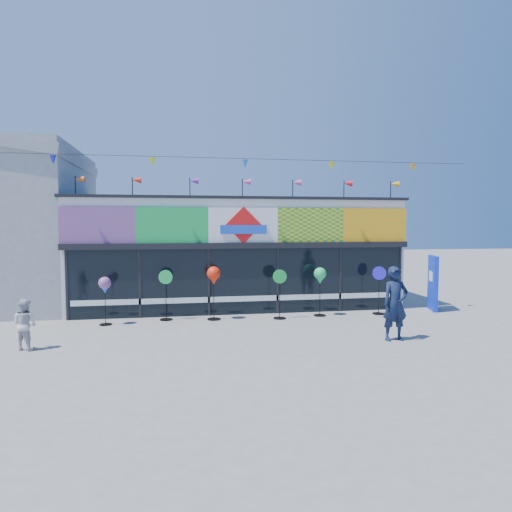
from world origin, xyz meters
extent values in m
plane|color=slate|center=(0.00, 0.00, 0.00)|extent=(80.00, 80.00, 0.00)
cube|color=white|center=(0.00, 6.00, 2.00)|extent=(12.00, 5.00, 4.00)
cube|color=black|center=(0.00, 3.44, 1.15)|extent=(11.60, 0.12, 2.30)
cube|color=black|center=(0.00, 3.40, 2.40)|extent=(12.00, 0.30, 0.20)
cube|color=white|center=(0.00, 3.41, 0.55)|extent=(11.40, 0.10, 0.18)
cube|color=black|center=(0.00, 6.00, 4.05)|extent=(12.20, 5.20, 0.10)
cube|color=black|center=(-5.80, 3.43, 1.15)|extent=(0.08, 0.14, 2.30)
cube|color=black|center=(-3.50, 3.43, 1.15)|extent=(0.08, 0.14, 2.30)
cube|color=black|center=(-1.20, 3.43, 1.15)|extent=(0.08, 0.14, 2.30)
cube|color=black|center=(1.20, 3.43, 1.15)|extent=(0.08, 0.14, 2.30)
cube|color=black|center=(3.50, 3.43, 1.15)|extent=(0.08, 0.14, 2.30)
cube|color=black|center=(5.80, 3.43, 1.15)|extent=(0.08, 0.14, 2.30)
cube|color=red|center=(-4.80, 3.42, 3.10)|extent=(2.40, 0.08, 1.20)
cube|color=green|center=(-2.40, 3.42, 3.10)|extent=(2.40, 0.08, 1.20)
cube|color=white|center=(0.00, 3.42, 3.10)|extent=(2.40, 0.08, 1.20)
cube|color=yellow|center=(2.40, 3.42, 3.10)|extent=(2.40, 0.08, 1.20)
cube|color=#FFA715|center=(4.80, 3.42, 3.10)|extent=(2.40, 0.08, 1.20)
cube|color=red|center=(0.00, 3.36, 3.10)|extent=(1.27, 0.06, 1.27)
cube|color=blue|center=(0.00, 3.34, 2.95)|extent=(1.60, 0.05, 0.30)
cube|color=blue|center=(-4.11, 3.48, 0.91)|extent=(0.78, 0.03, 0.78)
cube|color=orange|center=(-2.94, 3.48, 1.34)|extent=(0.92, 0.03, 0.92)
cube|color=yellow|center=(-1.76, 3.48, 1.49)|extent=(0.78, 0.03, 0.78)
cube|color=#179846|center=(-0.59, 3.48, 0.91)|extent=(0.92, 0.03, 0.92)
cube|color=#1A37E5|center=(0.59, 3.48, 1.34)|extent=(0.78, 0.03, 0.78)
cube|color=#FFFA15|center=(1.76, 3.48, 1.60)|extent=(0.92, 0.03, 0.92)
cube|color=red|center=(2.94, 3.48, 1.00)|extent=(0.78, 0.03, 0.78)
cube|color=#EF4F9A|center=(4.11, 3.48, 1.24)|extent=(0.92, 0.03, 0.92)
cylinder|color=black|center=(-5.50, 3.65, 4.35)|extent=(0.03, 0.03, 0.70)
cone|color=#DE5A14|center=(-5.36, 3.65, 4.60)|extent=(0.30, 0.22, 0.22)
cylinder|color=black|center=(-3.70, 3.65, 4.35)|extent=(0.03, 0.03, 0.70)
cone|color=red|center=(-3.56, 3.65, 4.60)|extent=(0.30, 0.22, 0.22)
cylinder|color=black|center=(-1.80, 3.65, 4.35)|extent=(0.03, 0.03, 0.70)
cone|color=#6322A2|center=(-1.66, 3.65, 4.60)|extent=(0.30, 0.22, 0.22)
cylinder|color=black|center=(0.00, 3.65, 4.35)|extent=(0.03, 0.03, 0.70)
cone|color=#D64782|center=(0.14, 3.65, 4.60)|extent=(0.30, 0.22, 0.22)
cylinder|color=black|center=(1.80, 3.65, 4.35)|extent=(0.03, 0.03, 0.70)
cone|color=#D6478C|center=(1.94, 3.65, 4.60)|extent=(0.30, 0.22, 0.22)
cylinder|color=black|center=(3.70, 3.65, 4.35)|extent=(0.03, 0.03, 0.70)
cone|color=red|center=(3.84, 3.65, 4.60)|extent=(0.30, 0.22, 0.22)
cylinder|color=black|center=(5.50, 3.65, 4.35)|extent=(0.03, 0.03, 0.70)
cone|color=#F1B00C|center=(5.64, 3.65, 4.60)|extent=(0.30, 0.22, 0.22)
cylinder|color=black|center=(0.00, 3.00, 5.30)|extent=(16.00, 0.01, 0.01)
cone|color=#1720C5|center=(-6.00, 3.00, 5.12)|extent=(0.20, 0.20, 0.28)
cone|color=#BDEB13|center=(-3.00, 3.00, 5.12)|extent=(0.20, 0.20, 0.28)
cone|color=blue|center=(0.00, 3.00, 5.12)|extent=(0.20, 0.20, 0.28)
cone|color=yellow|center=(3.00, 3.00, 5.12)|extent=(0.20, 0.20, 0.28)
cone|color=orange|center=(6.00, 3.00, 5.12)|extent=(0.20, 0.20, 0.28)
cube|color=#0D2BCC|center=(6.90, 3.01, 1.00)|extent=(0.44, 0.99, 1.99)
cube|color=white|center=(6.83, 3.01, 1.25)|extent=(0.17, 0.44, 0.35)
cylinder|color=black|center=(-4.47, 2.47, 0.01)|extent=(0.38, 0.38, 0.03)
cylinder|color=black|center=(-4.47, 2.47, 0.65)|extent=(0.02, 0.02, 1.24)
sphere|color=blue|center=(-4.47, 2.47, 1.31)|extent=(0.38, 0.38, 0.38)
cone|color=blue|center=(-4.47, 2.47, 1.08)|extent=(0.19, 0.19, 0.17)
cylinder|color=black|center=(-2.63, 2.90, 0.02)|extent=(0.42, 0.42, 0.03)
cylinder|color=black|center=(-2.63, 2.90, 0.71)|extent=(0.03, 0.03, 1.36)
cylinder|color=green|center=(-2.63, 2.90, 1.41)|extent=(0.46, 0.15, 0.46)
cylinder|color=black|center=(-1.08, 2.69, 0.02)|extent=(0.44, 0.44, 0.03)
cylinder|color=black|center=(-1.08, 2.69, 0.75)|extent=(0.03, 0.03, 1.44)
sphere|color=red|center=(-1.08, 2.69, 1.53)|extent=(0.44, 0.44, 0.44)
cone|color=red|center=(-1.08, 2.69, 1.25)|extent=(0.22, 0.22, 0.20)
cylinder|color=black|center=(1.08, 2.48, 0.02)|extent=(0.42, 0.42, 0.03)
cylinder|color=black|center=(1.08, 2.48, 0.71)|extent=(0.03, 0.03, 1.36)
cylinder|color=green|center=(1.08, 2.48, 1.41)|extent=(0.46, 0.05, 0.46)
cylinder|color=black|center=(2.53, 2.71, 0.02)|extent=(0.42, 0.42, 0.03)
cylinder|color=black|center=(2.53, 2.71, 0.72)|extent=(0.03, 0.03, 1.37)
sphere|color=green|center=(2.53, 2.71, 1.46)|extent=(0.42, 0.42, 0.42)
cone|color=green|center=(2.53, 2.71, 1.19)|extent=(0.21, 0.21, 0.19)
cylinder|color=black|center=(4.65, 2.64, 0.02)|extent=(0.43, 0.43, 0.03)
cylinder|color=black|center=(4.65, 2.64, 0.72)|extent=(0.03, 0.03, 1.38)
cylinder|color=#2719D9|center=(4.65, 2.64, 1.43)|extent=(0.45, 0.20, 0.47)
imported|color=#111B36|center=(3.52, -0.80, 1.00)|extent=(0.77, 0.54, 2.00)
imported|color=beige|center=(-6.02, -0.08, 0.64)|extent=(0.71, 0.59, 1.28)
camera|label=1|loc=(-2.23, -12.12, 3.13)|focal=32.00mm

